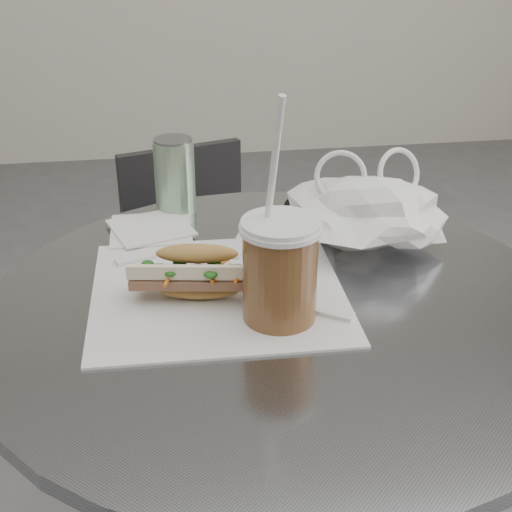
{
  "coord_description": "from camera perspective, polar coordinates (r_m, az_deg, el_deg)",
  "views": [
    {
      "loc": [
        -0.15,
        -0.57,
        1.2
      ],
      "look_at": [
        -0.03,
        0.23,
        0.79
      ],
      "focal_mm": 50.0,
      "sensor_mm": 36.0,
      "label": 1
    }
  ],
  "objects": [
    {
      "name": "cafe_table",
      "position": [
        1.08,
        1.65,
        -16.32
      ],
      "size": [
        0.76,
        0.76,
        0.74
      ],
      "color": "slate",
      "rests_on": "ground"
    },
    {
      "name": "chair_far",
      "position": [
        1.68,
        -3.91,
        -5.27
      ],
      "size": [
        0.38,
        0.41,
        0.7
      ],
      "rotation": [
        0.0,
        0.0,
        3.43
      ],
      "color": "#2C2C2E",
      "rests_on": "ground"
    },
    {
      "name": "sandwich_paper",
      "position": [
        0.93,
        -3.07,
        -2.83
      ],
      "size": [
        0.33,
        0.31,
        0.0
      ],
      "primitive_type": "cube",
      "rotation": [
        0.0,
        0.0,
        -0.02
      ],
      "color": "white",
      "rests_on": "cafe_table"
    },
    {
      "name": "banh_mi",
      "position": [
        0.9,
        -4.65,
        -1.37
      ],
      "size": [
        0.22,
        0.11,
        0.07
      ],
      "rotation": [
        0.0,
        0.0,
        -0.16
      ],
      "color": "gold",
      "rests_on": "sandwich_paper"
    },
    {
      "name": "iced_coffee",
      "position": [
        0.84,
        1.92,
        -1.1
      ],
      "size": [
        0.1,
        0.1,
        0.28
      ],
      "color": "brown",
      "rests_on": "cafe_table"
    },
    {
      "name": "sunglasses",
      "position": [
        1.07,
        1.94,
        2.5
      ],
      "size": [
        0.1,
        0.1,
        0.05
      ],
      "rotation": [
        0.0,
        0.0,
        0.83
      ],
      "color": "black",
      "rests_on": "cafe_table"
    },
    {
      "name": "plastic_bag",
      "position": [
        1.04,
        9.18,
        3.18
      ],
      "size": [
        0.21,
        0.17,
        0.11
      ],
      "primitive_type": null,
      "rotation": [
        0.0,
        0.0,
        0.03
      ],
      "color": "white",
      "rests_on": "cafe_table"
    },
    {
      "name": "napkin_stack",
      "position": [
        1.11,
        -8.4,
        2.11
      ],
      "size": [
        0.14,
        0.14,
        0.01
      ],
      "color": "white",
      "rests_on": "cafe_table"
    },
    {
      "name": "drink_can",
      "position": [
        1.16,
        -6.52,
        6.38
      ],
      "size": [
        0.06,
        0.06,
        0.12
      ],
      "color": "#55925A",
      "rests_on": "cafe_table"
    }
  ]
}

